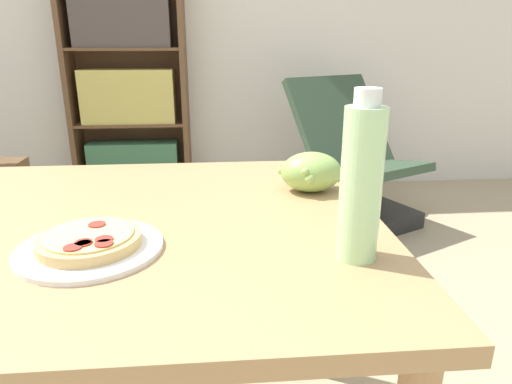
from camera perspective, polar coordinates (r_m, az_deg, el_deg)
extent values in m
cube|color=silver|center=(3.49, -12.62, 21.41)|extent=(8.00, 0.05, 2.60)
cube|color=tan|center=(1.03, -20.57, -4.40)|extent=(1.25, 0.92, 0.03)
cylinder|color=tan|center=(1.54, 6.38, -10.73)|extent=(0.06, 0.06, 0.71)
cylinder|color=white|center=(0.89, -20.00, -6.63)|extent=(0.26, 0.26, 0.01)
cylinder|color=#DBB26B|center=(0.88, -20.11, -5.74)|extent=(0.18, 0.18, 0.02)
cylinder|color=#EACC7A|center=(0.87, -20.20, -5.03)|extent=(0.16, 0.16, 0.00)
cylinder|color=#A83328|center=(0.84, -18.46, -5.60)|extent=(0.03, 0.03, 0.00)
cylinder|color=#A83328|center=(0.83, -20.71, -6.03)|extent=(0.03, 0.03, 0.00)
cylinder|color=#A83328|center=(0.91, -19.26, -3.84)|extent=(0.03, 0.03, 0.00)
cylinder|color=#A83328|center=(0.82, -21.95, -6.44)|extent=(0.03, 0.03, 0.00)
cylinder|color=#A83328|center=(0.82, -18.49, -6.13)|extent=(0.03, 0.03, 0.00)
cylinder|color=#A83328|center=(0.84, -20.77, -5.90)|extent=(0.03, 0.03, 0.00)
ellipsoid|color=#93BC5B|center=(1.15, 6.90, 2.52)|extent=(0.15, 0.12, 0.10)
sphere|color=#93BC5B|center=(1.19, 7.53, 2.88)|extent=(0.02, 0.02, 0.02)
sphere|color=#93BC5B|center=(1.19, 8.92, 2.09)|extent=(0.03, 0.03, 0.03)
sphere|color=#93BC5B|center=(1.16, 7.58, 2.49)|extent=(0.02, 0.02, 0.02)
sphere|color=#93BC5B|center=(1.17, 8.24, 3.70)|extent=(0.02, 0.02, 0.02)
sphere|color=#93BC5B|center=(1.09, 6.21, 2.53)|extent=(0.02, 0.02, 0.02)
sphere|color=#93BC5B|center=(1.15, 3.26, 2.67)|extent=(0.02, 0.02, 0.02)
sphere|color=#93BC5B|center=(1.09, 6.71, 1.65)|extent=(0.03, 0.03, 0.03)
sphere|color=#93BC5B|center=(1.15, 3.54, 3.17)|extent=(0.03, 0.03, 0.03)
sphere|color=#93BC5B|center=(1.17, 10.15, 1.89)|extent=(0.03, 0.03, 0.03)
sphere|color=#93BC5B|center=(1.14, 6.32, 1.62)|extent=(0.02, 0.02, 0.02)
cylinder|color=#B7EAA3|center=(0.78, 12.98, 0.75)|extent=(0.07, 0.07, 0.26)
cylinder|color=white|center=(0.75, 13.80, 11.44)|extent=(0.04, 0.04, 0.03)
cube|color=black|center=(2.95, 12.67, -2.86)|extent=(0.76, 0.75, 0.10)
cube|color=#334733|center=(2.78, 13.55, 2.55)|extent=(0.78, 0.72, 0.14)
cube|color=#334733|center=(2.96, 10.42, 8.53)|extent=(0.74, 0.64, 0.55)
cube|color=brown|center=(3.47, -22.14, 11.99)|extent=(0.04, 0.26, 1.57)
cube|color=brown|center=(3.33, -8.91, 12.88)|extent=(0.04, 0.26, 1.57)
cube|color=brown|center=(3.50, -15.31, 12.73)|extent=(0.82, 0.01, 1.57)
cube|color=brown|center=(3.54, -14.60, 0.13)|extent=(0.74, 0.25, 0.02)
cube|color=#3D704C|center=(3.46, -14.91, 3.06)|extent=(0.64, 0.18, 0.37)
cube|color=brown|center=(3.41, -15.30, 8.27)|extent=(0.74, 0.25, 0.02)
cube|color=#CCBC5B|center=(3.37, -15.64, 11.44)|extent=(0.64, 0.18, 0.37)
cube|color=brown|center=(3.37, -16.07, 16.81)|extent=(0.74, 0.25, 0.02)
cube|color=#4C423D|center=(3.35, -16.45, 20.10)|extent=(0.64, 0.18, 0.37)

